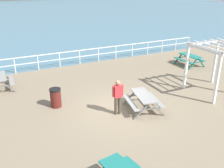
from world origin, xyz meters
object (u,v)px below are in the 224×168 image
at_px(picnic_table_far_left, 190,58).
at_px(visitor, 118,95).
at_px(lattice_pergola, 218,57).
at_px(litter_bin, 56,98).
at_px(picnic_table_mid_centre, 143,98).

distance_m(picnic_table_far_left, visitor, 9.28).
height_order(picnic_table_far_left, lattice_pergola, lattice_pergola).
distance_m(visitor, litter_bin, 3.12).
xyz_separation_m(visitor, litter_bin, (-2.33, 2.03, -0.47)).
xyz_separation_m(picnic_table_mid_centre, visitor, (-1.28, 0.17, 0.36)).
relative_size(visitor, lattice_pergola, 0.61).
xyz_separation_m(picnic_table_mid_centre, picnic_table_far_left, (7.00, 4.34, 0.00)).
relative_size(picnic_table_mid_centre, lattice_pergola, 0.77).
bearing_deg(lattice_pergola, litter_bin, 166.31).
relative_size(picnic_table_far_left, visitor, 1.10).
height_order(visitor, litter_bin, visitor).
xyz_separation_m(picnic_table_mid_centre, litter_bin, (-3.61, 2.20, -0.10)).
xyz_separation_m(picnic_table_mid_centre, lattice_pergola, (4.65, -0.02, 1.41)).
height_order(picnic_table_mid_centre, litter_bin, litter_bin).
bearing_deg(litter_bin, visitor, -41.04).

